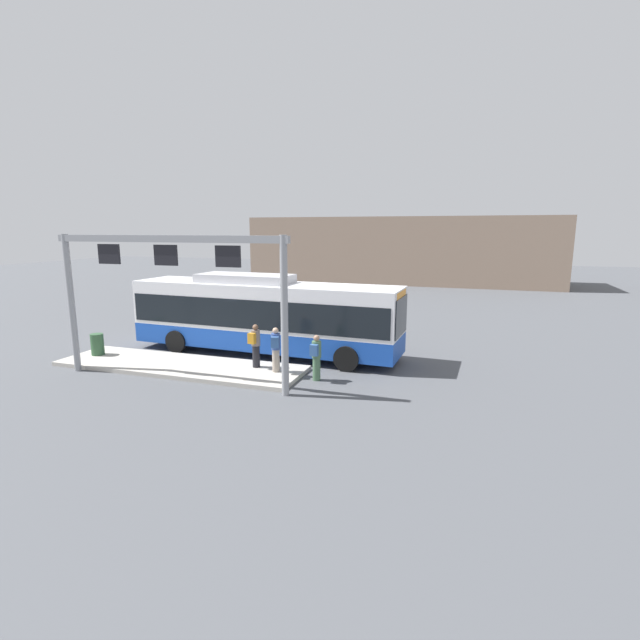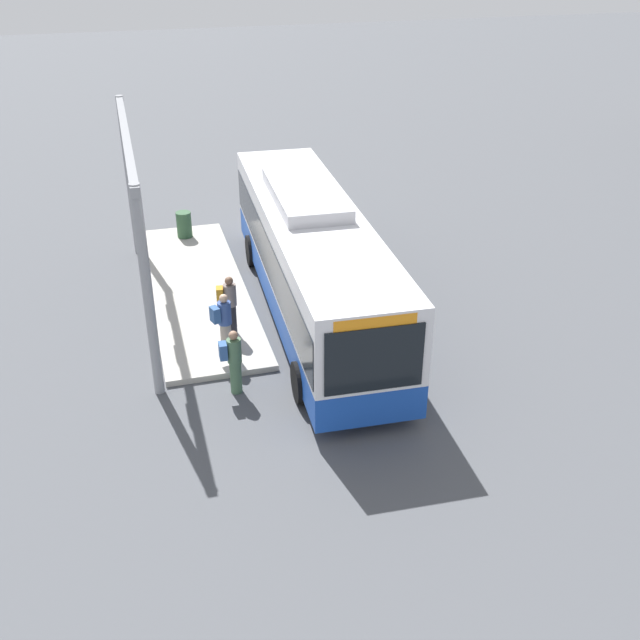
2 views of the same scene
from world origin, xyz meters
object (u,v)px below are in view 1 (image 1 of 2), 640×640
Objects in this scene: person_boarding at (316,357)px; person_waiting_mid at (255,345)px; trash_bin at (97,344)px; bus_main at (264,313)px; person_waiting_near at (276,348)px.

person_boarding is 1.00× the size of person_waiting_mid.
person_waiting_mid is 7.16m from trash_bin.
bus_main reaches higher than person_waiting_mid.
person_waiting_near is (1.75, -2.77, -0.76)m from bus_main.
bus_main is 7.18× the size of person_waiting_mid.
person_waiting_near is 8.11m from trash_bin.
trash_bin is (-9.69, -0.12, -0.28)m from person_boarding.
person_waiting_near and person_waiting_mid have the same top height.
bus_main is 13.33× the size of trash_bin.
person_boarding is 9.70m from trash_bin.
person_waiting_near is 1.86× the size of trash_bin.
bus_main is 2.72m from person_waiting_mid.
person_waiting_mid is at bearing -69.98° from bus_main.
trash_bin is at bearing 73.07° from person_waiting_near.
person_boarding is 1.60m from person_waiting_near.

